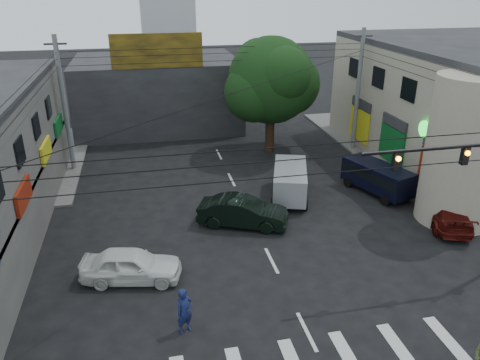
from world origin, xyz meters
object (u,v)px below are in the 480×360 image
object	(u,v)px
utility_pole_far_left	(65,106)
dark_sedan	(243,212)
navy_van	(377,179)
traffic_officer	(185,311)
white_compact	(131,265)
silver_minivan	(290,183)
traffic_gantry	(478,179)
maroon_sedan	(445,212)
utility_pole_far_right	(358,91)
street_tree	(271,81)

from	to	relation	value
utility_pole_far_left	dark_sedan	world-z (taller)	utility_pole_far_left
navy_van	traffic_officer	distance (m)	16.46
white_compact	silver_minivan	bearing A→B (deg)	-43.36
traffic_gantry	silver_minivan	distance (m)	11.39
maroon_sedan	dark_sedan	bearing A→B (deg)	7.12
utility_pole_far_right	maroon_sedan	xyz separation A→B (m)	(-0.24, -12.38, -3.90)
street_tree	utility_pole_far_right	world-z (taller)	utility_pole_far_right
silver_minivan	dark_sedan	bearing A→B (deg)	146.35
utility_pole_far_right	silver_minivan	xyz separation A→B (m)	(-7.55, -7.46, -3.62)
traffic_gantry	utility_pole_far_right	world-z (taller)	utility_pole_far_right
utility_pole_far_right	traffic_officer	distance (m)	23.73
white_compact	maroon_sedan	distance (m)	16.86
utility_pole_far_left	traffic_officer	bearing A→B (deg)	-71.63
utility_pole_far_right	navy_van	world-z (taller)	utility_pole_far_right
silver_minivan	traffic_officer	world-z (taller)	silver_minivan
street_tree	silver_minivan	size ratio (longest dim) A/B	1.77
maroon_sedan	navy_van	bearing A→B (deg)	-50.21
maroon_sedan	street_tree	bearing A→B (deg)	-46.81
silver_minivan	utility_pole_far_left	bearing A→B (deg)	78.77
silver_minivan	traffic_officer	xyz separation A→B (m)	(-7.47, -10.54, -0.04)
utility_pole_far_left	silver_minivan	distance (m)	15.80
street_tree	silver_minivan	bearing A→B (deg)	-97.10
street_tree	traffic_officer	bearing A→B (deg)	-114.16
white_compact	maroon_sedan	world-z (taller)	white_compact
dark_sedan	white_compact	world-z (taller)	dark_sedan
navy_van	traffic_officer	bearing A→B (deg)	108.49
utility_pole_far_left	navy_van	size ratio (longest dim) A/B	1.86
street_tree	traffic_gantry	distance (m)	18.42
street_tree	utility_pole_far_right	size ratio (longest dim) A/B	0.95
street_tree	traffic_gantry	world-z (taller)	street_tree
traffic_gantry	white_compact	xyz separation A→B (m)	(-14.32, 2.84, -4.08)
dark_sedan	navy_van	bearing A→B (deg)	-52.91
silver_minivan	traffic_officer	size ratio (longest dim) A/B	2.60
navy_van	maroon_sedan	bearing A→B (deg)	-177.63
utility_pole_far_right	dark_sedan	distance (m)	15.59
street_tree	maroon_sedan	size ratio (longest dim) A/B	1.68
traffic_gantry	utility_pole_far_right	xyz separation A→B (m)	(2.68, 17.00, -0.23)
traffic_gantry	utility_pole_far_left	xyz separation A→B (m)	(-18.32, 17.00, -0.23)
dark_sedan	traffic_gantry	bearing A→B (deg)	-106.17
traffic_officer	silver_minivan	bearing A→B (deg)	25.90
maroon_sedan	traffic_officer	bearing A→B (deg)	38.91
street_tree	maroon_sedan	world-z (taller)	street_tree
utility_pole_far_right	white_compact	xyz separation A→B (m)	(-17.00, -14.16, -3.85)
traffic_officer	dark_sedan	bearing A→B (deg)	34.23
street_tree	white_compact	bearing A→B (deg)	-124.71
dark_sedan	street_tree	bearing A→B (deg)	0.34
utility_pole_far_right	maroon_sedan	distance (m)	12.98
street_tree	white_compact	size ratio (longest dim) A/B	1.86
utility_pole_far_left	utility_pole_far_right	distance (m)	21.00
street_tree	navy_van	size ratio (longest dim) A/B	1.76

